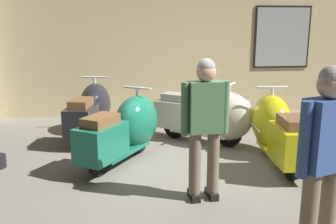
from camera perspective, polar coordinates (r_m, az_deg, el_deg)
ground_plane at (r=5.34m, az=1.37°, el=-8.98°), size 60.00×60.00×0.00m
showroom_back_wall at (r=8.46m, az=-3.00°, el=12.68°), size 18.00×0.63×3.87m
scooter_0 at (r=6.98m, az=-11.57°, el=0.30°), size 0.81×1.81×1.07m
scooter_1 at (r=5.67m, az=-6.26°, el=-2.46°), size 1.39×1.74×1.08m
scooter_2 at (r=6.41m, az=6.55°, el=-0.64°), size 1.71×1.44×1.07m
scooter_3 at (r=5.82m, az=16.23°, el=-2.45°), size 0.68×1.83×1.09m
visitor_0 at (r=3.33m, az=22.78°, el=-5.81°), size 0.55×0.36×1.71m
visitor_1 at (r=4.24m, az=5.66°, el=-1.27°), size 0.56×0.29×1.66m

